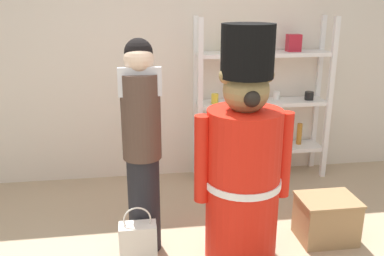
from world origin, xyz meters
TOP-DOWN VIEW (x-y plane):
  - back_wall at (0.00, 2.20)m, footprint 6.40×0.12m
  - merchandise_shelf at (0.99, 1.98)m, footprint 1.41×0.35m
  - teddy_bear_guard at (0.41, 0.52)m, footprint 0.70×0.55m
  - person_shopper at (-0.29, 0.73)m, footprint 0.30×0.28m
  - shopping_bag at (-0.35, 0.53)m, footprint 0.27×0.14m
  - display_crate at (1.15, 0.65)m, footprint 0.46×0.35m

SIDE VIEW (x-z plane):
  - shopping_bag at x=-0.35m, z-range -0.06..0.40m
  - display_crate at x=1.15m, z-range 0.00..0.36m
  - teddy_bear_guard at x=0.41m, z-range -0.12..1.60m
  - merchandise_shelf at x=0.99m, z-range 0.01..1.71m
  - person_shopper at x=-0.29m, z-range 0.06..1.68m
  - back_wall at x=0.00m, z-range 0.00..2.60m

